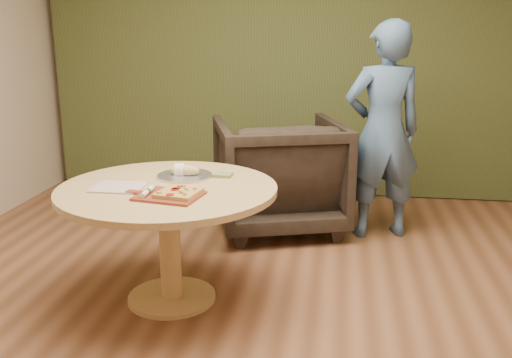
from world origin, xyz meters
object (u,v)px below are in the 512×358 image
Objects in this scene: bread_roll at (183,170)px; cutlery_roll at (147,191)px; pizza_paddle at (168,196)px; person_standing at (383,132)px; serving_tray at (185,176)px; armchair at (279,169)px; pedestal_table at (168,208)px; flatbread_pizza at (179,193)px.

cutlery_roll is at bearing -100.83° from bread_roll.
pizza_paddle is 2.35× the size of cutlery_roll.
person_standing is at bearing 60.93° from pizza_paddle.
cutlery_roll is 0.46m from serving_tray.
serving_tray is 1.31m from armchair.
pedestal_table is 0.30m from bread_roll.
pedestal_table is 0.30m from flatbread_pizza.
cutlery_roll is at bearing 32.23° from person_standing.
armchair is (0.46, 1.64, -0.24)m from pizza_paddle.
armchair reaches higher than pizza_paddle.
armchair is at bearing 76.39° from flatbread_pizza.
armchair reaches higher than pedestal_table.
bread_roll is (-0.09, 0.44, 0.02)m from flatbread_pizza.
person_standing is at bearing 159.58° from armchair.
flatbread_pizza is at bearing 11.37° from pizza_paddle.
pizza_paddle is 0.27× the size of person_standing.
serving_tray is at bearing 78.68° from pedestal_table.
flatbread_pizza is 0.45m from serving_tray.
cutlery_roll is 1.76m from armchair.
armchair is (0.58, 1.64, -0.26)m from cutlery_roll.
pizza_paddle is 1.31× the size of serving_tray.
serving_tray reaches higher than pizza_paddle.
pizza_paddle is at bearing 5.66° from cutlery_roll.
person_standing is (1.30, 1.60, 0.11)m from pizza_paddle.
pizza_paddle is 2.42× the size of bread_roll.
pizza_paddle reaches higher than pedestal_table.
pizza_paddle is at bearing -86.40° from bread_roll.
armchair is (0.48, 1.19, -0.24)m from serving_tray.
pizza_paddle is at bearing -178.66° from flatbread_pizza.
flatbread_pizza is at bearing -58.16° from pedestal_table.
serving_tray is at bearing 24.78° from person_standing.
serving_tray is at bearing 0.00° from bread_roll.
person_standing reaches higher than cutlery_roll.
serving_tray is 0.20× the size of person_standing.
serving_tray is at bearing 100.79° from flatbread_pizza.
bread_roll is (-0.03, 0.44, 0.04)m from pizza_paddle.
armchair reaches higher than serving_tray.
flatbread_pizza is 1.70m from armchair.
pizza_paddle is 1.83× the size of flatbread_pizza.
pizza_paddle is at bearing 34.46° from person_standing.
pedestal_table is 0.27m from pizza_paddle.
pizza_paddle is 0.44m from serving_tray.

